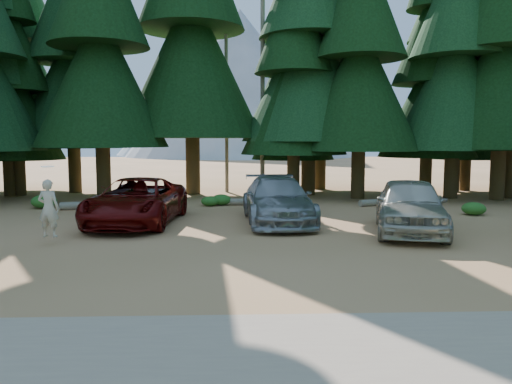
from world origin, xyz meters
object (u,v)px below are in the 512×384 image
frisbee_player (49,208)px  log_left (118,204)px  silver_minivan_center (277,200)px  silver_minivan_right (410,205)px  log_mid (271,203)px  red_pickup (137,201)px  log_right (402,201)px

frisbee_player → log_left: 7.88m
silver_minivan_center → log_left: size_ratio=1.18×
frisbee_player → silver_minivan_center: bearing=-145.0°
silver_minivan_right → log_mid: silver_minivan_right is taller
red_pickup → log_mid: size_ratio=1.57×
red_pickup → log_mid: red_pickup is taller
silver_minivan_right → log_left: silver_minivan_right is taller
frisbee_player → log_right: 15.87m
frisbee_player → log_mid: 10.88m
log_right → frisbee_player: bearing=-168.6°
red_pickup → silver_minivan_center: (5.07, 0.11, -0.00)m
silver_minivan_right → log_mid: bearing=135.5°
log_left → log_mid: (6.85, 0.50, -0.02)m
silver_minivan_right → frisbee_player: bearing=-157.5°
red_pickup → log_mid: (5.14, 4.77, -0.67)m
silver_minivan_right → log_right: size_ratio=1.10×
frisbee_player → red_pickup: bearing=-109.9°
red_pickup → log_right: red_pickup is taller
log_right → red_pickup: bearing=-177.6°
silver_minivan_center → log_mid: silver_minivan_center is taller
red_pickup → log_mid: 7.05m
red_pickup → log_left: bearing=116.4°
frisbee_player → log_left: bearing=-83.7°
silver_minivan_center → log_right: 8.15m
log_mid → log_right: (6.25, 0.45, -0.00)m
silver_minivan_center → frisbee_player: frisbee_player is taller
silver_minivan_center → frisbee_player: 7.79m
red_pickup → frisbee_player: (-1.80, -3.55, 0.25)m
red_pickup → silver_minivan_right: (9.21, -2.06, 0.07)m
silver_minivan_center → silver_minivan_right: 4.68m
log_left → log_right: bearing=-10.4°
log_right → log_left: bearing=161.9°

